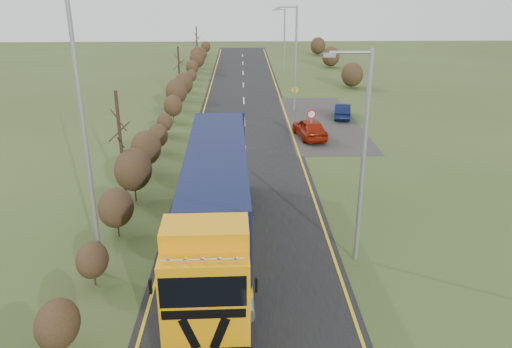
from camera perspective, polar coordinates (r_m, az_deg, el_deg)
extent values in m
plane|color=#3A491F|center=(23.64, -0.98, -6.93)|extent=(160.00, 160.00, 0.00)
cube|color=black|center=(32.80, -1.21, 1.36)|extent=(8.00, 120.00, 0.02)
cube|color=#2F2C2A|center=(42.86, 7.43, 5.98)|extent=(6.00, 18.00, 0.02)
cube|color=yellow|center=(32.97, -7.65, 1.32)|extent=(0.12, 116.00, 0.01)
cube|color=yellow|center=(33.02, 5.23, 1.45)|extent=(0.12, 116.00, 0.01)
cube|color=silver|center=(20.19, -0.83, -12.23)|extent=(0.12, 3.00, 0.01)
cube|color=silver|center=(27.22, -1.09, -2.90)|extent=(0.12, 3.00, 0.01)
cube|color=silver|center=(34.68, -1.24, 2.51)|extent=(0.12, 3.00, 0.01)
cube|color=silver|center=(42.33, -1.34, 5.99)|extent=(0.12, 3.00, 0.01)
cube|color=silver|center=(50.09, -1.40, 8.40)|extent=(0.12, 3.00, 0.01)
cube|color=silver|center=(57.92, -1.45, 10.16)|extent=(0.12, 3.00, 0.01)
cube|color=silver|center=(65.79, -1.49, 11.49)|extent=(0.12, 3.00, 0.01)
cube|color=silver|center=(73.69, -1.52, 12.55)|extent=(0.12, 3.00, 0.01)
cube|color=silver|center=(81.60, -1.54, 13.40)|extent=(0.12, 3.00, 0.01)
ellipsoid|color=black|center=(17.21, -21.74, -15.64)|extent=(1.34, 1.74, 1.54)
ellipsoid|color=black|center=(20.44, -18.20, -9.31)|extent=(1.21, 1.57, 1.39)
ellipsoid|color=black|center=(23.70, -15.70, -3.70)|extent=(1.58, 2.06, 1.82)
ellipsoid|color=black|center=(27.16, -13.85, 0.52)|extent=(1.96, 2.55, 2.25)
ellipsoid|color=black|center=(30.90, -12.47, 2.93)|extent=(1.83, 2.38, 2.10)
ellipsoid|color=black|center=(34.77, -11.14, 4.33)|extent=(1.37, 1.78, 1.57)
ellipsoid|color=black|center=(38.63, -10.38, 5.84)|extent=(1.20, 1.56, 1.38)
ellipsoid|color=black|center=(42.37, -9.46, 7.71)|extent=(1.55, 2.02, 1.78)
ellipsoid|color=black|center=(46.18, -9.07, 9.32)|extent=(1.95, 2.53, 2.24)
ellipsoid|color=black|center=(50.07, -8.29, 10.18)|extent=(1.85, 2.41, 2.13)
ellipsoid|color=black|center=(54.08, -8.05, 10.54)|extent=(1.40, 1.81, 1.61)
ellipsoid|color=black|center=(58.00, -7.38, 11.10)|extent=(1.19, 1.55, 1.37)
ellipsoid|color=black|center=(61.90, -7.31, 12.03)|extent=(1.52, 1.97, 1.75)
ellipsoid|color=black|center=(65.75, -6.74, 12.93)|extent=(1.93, 2.51, 2.22)
ellipsoid|color=black|center=(69.73, -6.74, 13.36)|extent=(1.88, 2.44, 2.16)
ellipsoid|color=black|center=(73.71, -6.19, 13.47)|extent=(1.43, 1.85, 1.64)
ellipsoid|color=black|center=(77.73, -6.24, 13.70)|extent=(1.19, 1.55, 1.37)
ellipsoid|color=black|center=(81.62, -5.76, 14.27)|extent=(1.49, 1.93, 1.71)
cylinder|color=#312118|center=(26.89, -15.15, 2.87)|extent=(0.18, 0.18, 6.05)
cylinder|color=#312118|center=(51.95, -8.78, 11.44)|extent=(0.18, 0.18, 5.06)
cylinder|color=#312118|center=(73.61, -6.77, 14.40)|extent=(0.18, 0.18, 5.15)
cube|color=black|center=(17.42, -5.29, -15.64)|extent=(2.61, 4.87, 0.47)
cube|color=#F49C0A|center=(15.66, -5.71, -12.64)|extent=(2.67, 2.36, 2.72)
cube|color=black|center=(15.26, -7.61, -17.68)|extent=(0.63, 0.03, 1.13)
cube|color=black|center=(15.19, -4.15, -17.72)|extent=(0.63, 0.03, 1.13)
cube|color=black|center=(14.40, -6.09, -13.25)|extent=(2.46, 0.11, 0.99)
cube|color=black|center=(14.80, -5.99, -15.65)|extent=(2.41, 0.08, 0.29)
cube|color=#F49C0A|center=(15.12, -5.85, -6.65)|extent=(2.65, 1.52, 0.59)
cylinder|color=silver|center=(14.12, -6.16, -9.71)|extent=(2.30, 0.11, 0.06)
cube|color=black|center=(14.76, -11.97, -12.44)|extent=(0.08, 0.12, 0.47)
cube|color=black|center=(14.53, 0.01, -12.51)|extent=(0.08, 0.12, 0.47)
cylinder|color=gray|center=(17.85, -9.21, -14.63)|extent=(0.62, 1.37, 0.59)
cylinder|color=gray|center=(17.69, -1.19, -14.68)|extent=(0.62, 1.37, 0.59)
cube|color=#D4C00F|center=(22.98, -4.37, -4.28)|extent=(2.90, 13.25, 0.25)
cube|color=black|center=(22.35, -4.48, -0.65)|extent=(2.87, 12.83, 2.88)
cube|color=#0D1B38|center=(28.39, -3.91, 4.17)|extent=(2.60, 0.12, 2.88)
cube|color=#0D1B38|center=(16.58, -5.46, -8.93)|extent=(2.60, 0.12, 2.88)
cube|color=black|center=(26.85, -3.97, -1.79)|extent=(2.49, 3.82, 0.37)
cube|color=#D4C00F|center=(22.47, -7.71, -7.08)|extent=(0.17, 5.76, 0.47)
cube|color=#D4C00F|center=(22.34, -1.13, -7.05)|extent=(0.17, 5.76, 0.47)
cylinder|color=black|center=(18.39, -8.63, -14.30)|extent=(0.36, 1.10, 1.09)
cylinder|color=black|center=(18.26, -1.54, -14.33)|extent=(0.36, 1.10, 1.09)
cylinder|color=black|center=(26.11, -6.45, -2.89)|extent=(0.36, 1.10, 1.09)
cylinder|color=black|center=(26.02, -1.62, -2.85)|extent=(0.36, 1.10, 1.09)
cylinder|color=black|center=(27.07, -6.29, -1.99)|extent=(0.36, 1.10, 1.09)
cylinder|color=black|center=(26.98, -1.62, -1.95)|extent=(0.36, 1.10, 1.09)
cylinder|color=black|center=(28.03, -6.13, -1.14)|extent=(0.36, 1.10, 1.09)
cylinder|color=black|center=(27.94, -1.63, -1.10)|extent=(0.36, 1.10, 1.09)
imported|color=maroon|center=(37.98, 6.16, 5.22)|extent=(2.48, 4.67, 1.51)
imported|color=black|center=(44.15, 9.83, 7.12)|extent=(1.98, 3.97, 1.25)
cylinder|color=gray|center=(20.28, 12.14, 1.35)|extent=(0.18, 0.18, 8.86)
cylinder|color=gray|center=(19.10, 10.78, 13.50)|extent=(1.57, 0.12, 0.12)
cube|color=gray|center=(18.97, 8.38, 13.29)|extent=(0.44, 0.18, 0.14)
cylinder|color=gray|center=(45.39, 4.54, 12.88)|extent=(0.18, 0.18, 9.21)
cylinder|color=gray|center=(44.88, 3.62, 18.52)|extent=(1.64, 0.12, 0.12)
cube|color=gray|center=(44.82, 2.52, 18.41)|extent=(0.46, 0.18, 0.14)
cylinder|color=gray|center=(66.60, 3.26, 14.99)|extent=(0.18, 0.18, 7.89)
cylinder|color=gray|center=(66.24, 2.69, 18.28)|extent=(1.40, 0.12, 0.12)
cube|color=gray|center=(66.20, 2.05, 18.21)|extent=(0.39, 0.16, 0.12)
cylinder|color=gray|center=(19.48, -18.79, 2.52)|extent=(0.16, 0.16, 10.57)
cylinder|color=gray|center=(36.99, 6.29, 5.25)|extent=(0.08, 0.08, 2.10)
cylinder|color=red|center=(36.69, 6.36, 6.81)|extent=(0.67, 0.04, 0.67)
cylinder|color=white|center=(36.67, 6.36, 6.80)|extent=(0.50, 0.02, 0.50)
cylinder|color=gray|center=(47.38, 4.43, 8.52)|extent=(0.08, 0.08, 1.55)
cube|color=#DAC30C|center=(47.15, 4.47, 9.55)|extent=(0.78, 0.04, 0.78)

